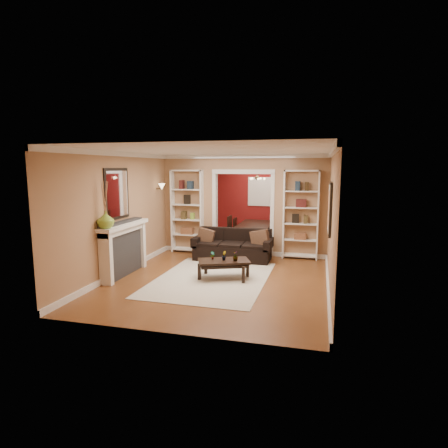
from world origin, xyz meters
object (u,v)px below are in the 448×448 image
(bookshelf_left, at_px, (187,211))
(bookshelf_right, at_px, (301,215))
(dining_table, at_px, (256,233))
(sofa, at_px, (233,245))
(fireplace, at_px, (125,249))
(coffee_table, at_px, (224,269))

(bookshelf_left, relative_size, bookshelf_right, 1.00)
(bookshelf_left, bearing_deg, dining_table, 44.91)
(sofa, relative_size, fireplace, 1.18)
(sofa, relative_size, bookshelf_left, 0.87)
(coffee_table, xyz_separation_m, dining_table, (0.05, 3.91, 0.11))
(bookshelf_left, distance_m, fireplace, 2.65)
(bookshelf_right, distance_m, dining_table, 2.35)
(coffee_table, height_order, fireplace, fireplace)
(sofa, relative_size, bookshelf_right, 0.87)
(bookshelf_left, height_order, dining_table, bookshelf_left)
(bookshelf_right, bearing_deg, bookshelf_left, 180.00)
(coffee_table, bearing_deg, sofa, 74.42)
(sofa, bearing_deg, dining_table, 83.87)
(bookshelf_left, xyz_separation_m, dining_table, (1.67, 1.67, -0.83))
(sofa, xyz_separation_m, dining_table, (0.24, 2.25, -0.08))
(coffee_table, bearing_deg, fireplace, 165.38)
(fireplace, distance_m, dining_table, 4.75)
(sofa, xyz_separation_m, bookshelf_left, (-1.43, 0.58, 0.76))
(sofa, relative_size, coffee_table, 1.88)
(fireplace, height_order, dining_table, fireplace)
(fireplace, bearing_deg, dining_table, 62.19)
(dining_table, bearing_deg, bookshelf_right, -139.50)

